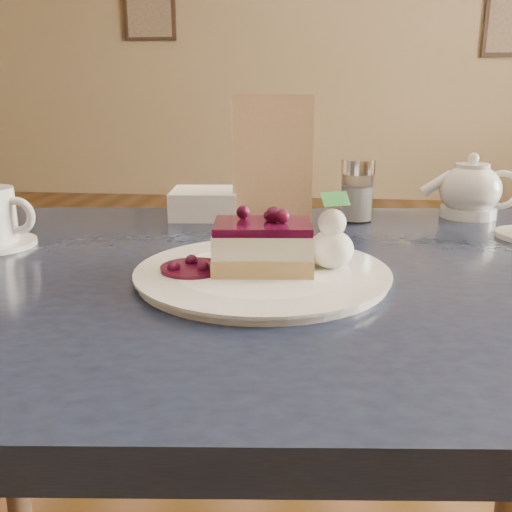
# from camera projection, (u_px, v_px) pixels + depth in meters

# --- Properties ---
(main_table) EXTENTS (1.33, 0.96, 0.78)m
(main_table) POSITION_uv_depth(u_px,v_px,m) (262.00, 322.00, 0.80)
(main_table) COLOR #18223A
(main_table) RESTS_ON ground
(dessert_plate) EXTENTS (0.32, 0.32, 0.01)m
(dessert_plate) POSITION_uv_depth(u_px,v_px,m) (262.00, 274.00, 0.73)
(dessert_plate) COLOR white
(dessert_plate) RESTS_ON main_table
(cheesecake_slice) EXTENTS (0.13, 0.10, 0.06)m
(cheesecake_slice) POSITION_uv_depth(u_px,v_px,m) (262.00, 246.00, 0.72)
(cheesecake_slice) COLOR tan
(cheesecake_slice) RESTS_ON dessert_plate
(whipped_cream) EXTENTS (0.06, 0.06, 0.05)m
(whipped_cream) POSITION_uv_depth(u_px,v_px,m) (331.00, 249.00, 0.73)
(whipped_cream) COLOR white
(whipped_cream) RESTS_ON dessert_plate
(berry_sauce) EXTENTS (0.08, 0.08, 0.01)m
(berry_sauce) POSITION_uv_depth(u_px,v_px,m) (193.00, 268.00, 0.72)
(berry_sauce) COLOR #480A25
(berry_sauce) RESTS_ON dessert_plate
(tea_set) EXTENTS (0.24, 0.28, 0.11)m
(tea_set) POSITION_uv_depth(u_px,v_px,m) (482.00, 197.00, 1.05)
(tea_set) COLOR white
(tea_set) RESTS_ON main_table
(menu_card) EXTENTS (0.15, 0.05, 0.23)m
(menu_card) POSITION_uv_depth(u_px,v_px,m) (273.00, 159.00, 1.04)
(menu_card) COLOR #FFF2C8
(menu_card) RESTS_ON main_table
(sugar_shaker) EXTENTS (0.06, 0.06, 0.11)m
(sugar_shaker) POSITION_uv_depth(u_px,v_px,m) (357.00, 190.00, 1.05)
(sugar_shaker) COLOR white
(sugar_shaker) RESTS_ON main_table
(napkin_stack) EXTENTS (0.14, 0.14, 0.05)m
(napkin_stack) POSITION_uv_depth(u_px,v_px,m) (205.00, 203.00, 1.10)
(napkin_stack) COLOR white
(napkin_stack) RESTS_ON main_table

